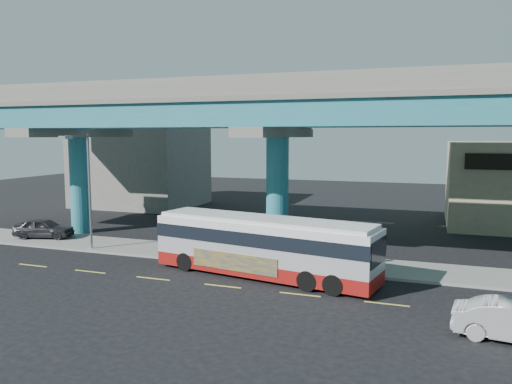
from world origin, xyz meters
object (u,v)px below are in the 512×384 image
(transit_bus, at_px, (264,244))
(stop_sign, at_px, (335,235))
(parked_car, at_px, (44,228))
(street_lamp, at_px, (83,175))

(transit_bus, height_order, stop_sign, transit_bus)
(transit_bus, height_order, parked_car, transit_bus)
(transit_bus, xyz_separation_m, stop_sign, (3.43, 2.14, 0.35))
(parked_car, distance_m, street_lamp, 7.23)
(transit_bus, distance_m, street_lamp, 13.08)
(transit_bus, xyz_separation_m, street_lamp, (-12.58, 1.41, 3.30))
(transit_bus, relative_size, stop_sign, 4.72)
(transit_bus, bearing_deg, parked_car, 179.00)
(street_lamp, relative_size, stop_sign, 2.79)
(transit_bus, relative_size, street_lamp, 1.69)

